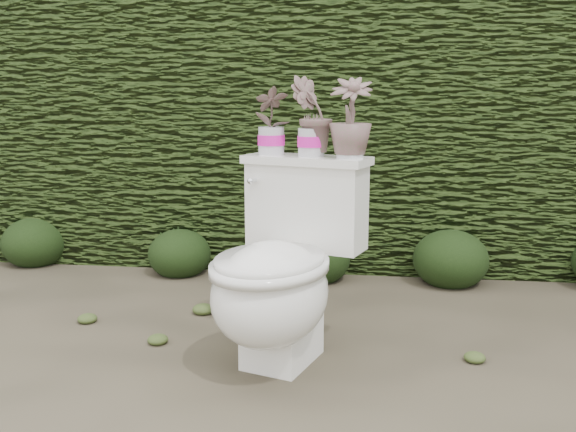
# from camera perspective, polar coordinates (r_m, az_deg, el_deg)

# --- Properties ---
(ground) EXTENTS (60.00, 60.00, 0.00)m
(ground) POSITION_cam_1_polar(r_m,az_deg,el_deg) (2.67, -0.72, -11.61)
(ground) COLOR brown
(ground) RESTS_ON ground
(hedge) EXTENTS (8.00, 1.00, 1.60)m
(hedge) POSITION_cam_1_polar(r_m,az_deg,el_deg) (4.06, 2.48, 7.78)
(hedge) COLOR #314617
(hedge) RESTS_ON ground
(house_wall) EXTENTS (8.00, 3.50, 4.00)m
(house_wall) POSITION_cam_1_polar(r_m,az_deg,el_deg) (8.50, 9.49, 17.41)
(house_wall) COLOR silver
(house_wall) RESTS_ON ground
(toilet) EXTENTS (0.64, 0.79, 0.78)m
(toilet) POSITION_cam_1_polar(r_m,az_deg,el_deg) (2.41, -0.72, -5.16)
(toilet) COLOR white
(toilet) RESTS_ON ground
(potted_plant_left) EXTENTS (0.16, 0.15, 0.26)m
(potted_plant_left) POSITION_cam_1_polar(r_m,az_deg,el_deg) (2.60, -1.51, 8.32)
(potted_plant_left) COLOR #216B28
(potted_plant_left) RESTS_ON toilet
(potted_plant_center) EXTENTS (0.20, 0.17, 0.30)m
(potted_plant_center) POSITION_cam_1_polar(r_m,az_deg,el_deg) (2.53, 2.10, 8.69)
(potted_plant_center) COLOR #216B28
(potted_plant_center) RESTS_ON toilet
(potted_plant_right) EXTENTS (0.17, 0.17, 0.29)m
(potted_plant_right) POSITION_cam_1_polar(r_m,az_deg,el_deg) (2.47, 5.56, 8.51)
(potted_plant_right) COLOR #216B28
(potted_plant_right) RESTS_ON toilet
(liriope_clump_1) EXTENTS (0.39, 0.39, 0.31)m
(liriope_clump_1) POSITION_cam_1_polar(r_m,az_deg,el_deg) (4.17, -21.60, -1.83)
(liriope_clump_1) COLOR black
(liriope_clump_1) RESTS_ON ground
(liriope_clump_2) EXTENTS (0.36, 0.36, 0.29)m
(liriope_clump_2) POSITION_cam_1_polar(r_m,az_deg,el_deg) (3.72, -9.64, -2.91)
(liriope_clump_2) COLOR black
(liriope_clump_2) RESTS_ON ground
(liriope_clump_3) EXTENTS (0.37, 0.37, 0.30)m
(liriope_clump_3) POSITION_cam_1_polar(r_m,az_deg,el_deg) (3.55, 2.57, -3.31)
(liriope_clump_3) COLOR black
(liriope_clump_3) RESTS_ON ground
(liriope_clump_4) EXTENTS (0.41, 0.41, 0.32)m
(liriope_clump_4) POSITION_cam_1_polar(r_m,az_deg,el_deg) (3.58, 14.27, -3.32)
(liriope_clump_4) COLOR black
(liriope_clump_4) RESTS_ON ground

